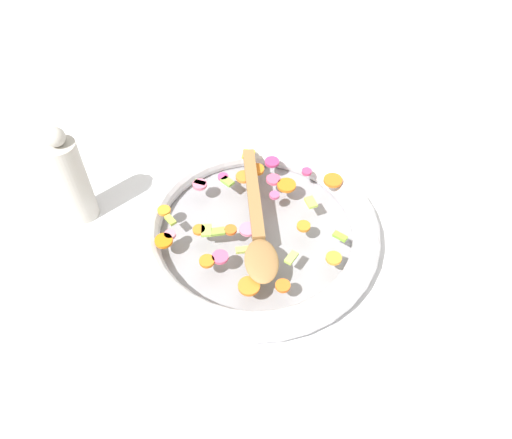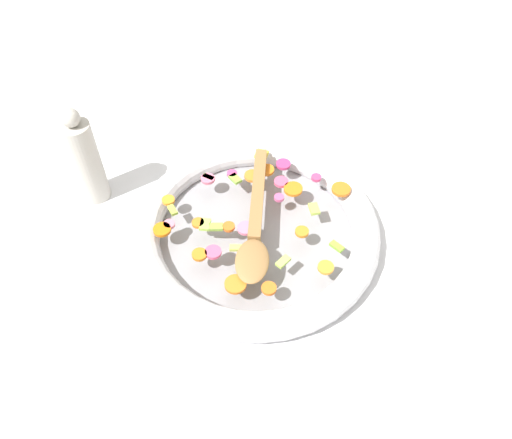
# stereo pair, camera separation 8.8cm
# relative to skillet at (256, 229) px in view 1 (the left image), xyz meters

# --- Properties ---
(ground_plane) EXTENTS (4.00, 4.00, 0.00)m
(ground_plane) POSITION_rel_skillet_xyz_m (0.00, 0.00, -0.02)
(ground_plane) COLOR silver
(skillet) EXTENTS (0.45, 0.45, 0.05)m
(skillet) POSITION_rel_skillet_xyz_m (0.00, 0.00, 0.00)
(skillet) COLOR gray
(skillet) RESTS_ON ground_plane
(chopped_vegetables) EXTENTS (0.34, 0.34, 0.01)m
(chopped_vegetables) POSITION_rel_skillet_xyz_m (0.01, 0.01, 0.03)
(chopped_vegetables) COLOR orange
(chopped_vegetables) RESTS_ON skillet
(wooden_spoon) EXTENTS (0.31, 0.13, 0.01)m
(wooden_spoon) POSITION_rel_skillet_xyz_m (-0.02, -0.01, 0.04)
(wooden_spoon) COLOR olive
(wooden_spoon) RESTS_ON chopped_vegetables
(pepper_mill) EXTENTS (0.06, 0.06, 0.21)m
(pepper_mill) POSITION_rel_skillet_xyz_m (-0.01, 0.33, 0.07)
(pepper_mill) COLOR #B2ADA3
(pepper_mill) RESTS_ON ground_plane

